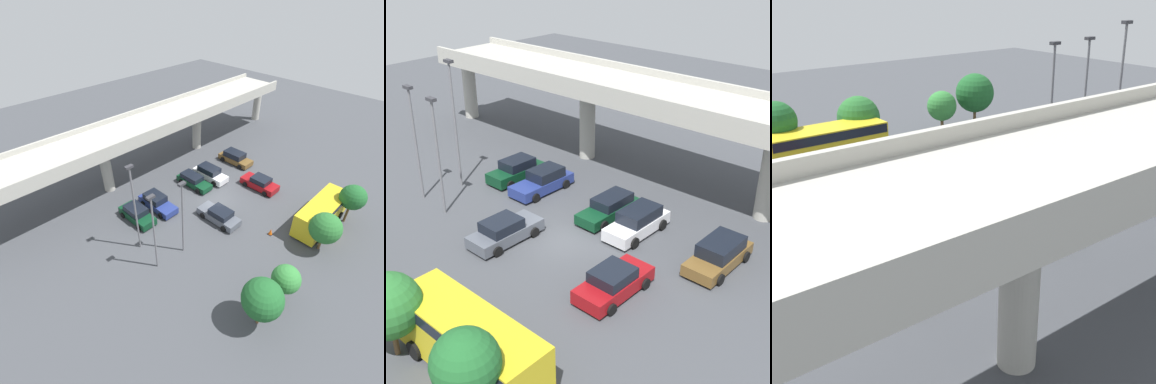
% 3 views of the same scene
% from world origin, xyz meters
% --- Properties ---
extents(ground_plane, '(98.28, 98.28, 0.00)m').
position_xyz_m(ground_plane, '(0.00, 0.00, 0.00)').
color(ground_plane, '#424449').
extents(highway_overpass, '(47.12, 6.35, 7.35)m').
position_xyz_m(highway_overpass, '(0.00, 10.88, 5.98)').
color(highway_overpass, '#ADAAA0').
rests_on(highway_overpass, ground_plane).
extents(parked_car_0, '(2.06, 4.44, 1.62)m').
position_xyz_m(parked_car_0, '(-8.64, 4.04, 0.76)').
color(parked_car_0, '#0C381E').
rests_on(parked_car_0, ground_plane).
extents(parked_car_1, '(2.10, 4.84, 1.63)m').
position_xyz_m(parked_car_1, '(-5.83, 4.05, 0.75)').
color(parked_car_1, navy).
rests_on(parked_car_1, ground_plane).
extents(parked_car_2, '(2.13, 4.71, 1.53)m').
position_xyz_m(parked_car_2, '(-2.60, -2.32, 0.71)').
color(parked_car_2, '#515660').
rests_on(parked_car_2, ground_plane).
extents(parked_car_3, '(1.97, 4.64, 1.46)m').
position_xyz_m(parked_car_3, '(0.16, 4.20, 0.71)').
color(parked_car_3, '#0C381E').
rests_on(parked_car_3, ground_plane).
extents(parked_car_4, '(2.06, 4.67, 1.67)m').
position_xyz_m(parked_car_4, '(2.74, 3.80, 0.80)').
color(parked_car_4, silver).
rests_on(parked_car_4, ground_plane).
extents(parked_car_5, '(2.19, 4.55, 1.53)m').
position_xyz_m(parked_car_5, '(5.48, -1.95, 0.71)').
color(parked_car_5, maroon).
rests_on(parked_car_5, ground_plane).
extents(parked_car_6, '(2.16, 4.73, 1.59)m').
position_xyz_m(parked_car_6, '(8.21, 4.00, 0.76)').
color(parked_car_6, brown).
rests_on(parked_car_6, ground_plane).
extents(shuttle_bus, '(7.73, 2.77, 2.83)m').
position_xyz_m(shuttle_bus, '(4.32, -10.15, 1.69)').
color(shuttle_bus, gold).
rests_on(shuttle_bus, ground_plane).
extents(lamp_post_near_aisle, '(0.70, 0.35, 9.20)m').
position_xyz_m(lamp_post_near_aisle, '(-10.87, 0.61, 5.31)').
color(lamp_post_near_aisle, slate).
rests_on(lamp_post_near_aisle, ground_plane).
extents(lamp_post_mid_lot, '(0.70, 0.35, 7.99)m').
position_xyz_m(lamp_post_mid_lot, '(-11.24, -2.39, 4.68)').
color(lamp_post_mid_lot, slate).
rests_on(lamp_post_mid_lot, ground_plane).
extents(lamp_post_by_overpass, '(0.70, 0.35, 7.87)m').
position_xyz_m(lamp_post_by_overpass, '(-8.25, -2.68, 4.62)').
color(lamp_post_by_overpass, slate).
rests_on(lamp_post_by_overpass, ground_plane).
extents(tree_front_right, '(2.94, 2.94, 4.13)m').
position_xyz_m(tree_front_right, '(1.08, -11.79, 2.66)').
color(tree_front_right, brown).
rests_on(tree_front_right, ground_plane).
extents(tree_front_far_right, '(2.61, 2.61, 4.52)m').
position_xyz_m(tree_front_far_right, '(6.69, -11.93, 3.20)').
color(tree_front_far_right, brown).
rests_on(tree_front_far_right, ground_plane).
extents(traffic_cone, '(0.44, 0.44, 0.70)m').
position_xyz_m(traffic_cone, '(-0.54, -7.42, 0.33)').
color(traffic_cone, black).
rests_on(traffic_cone, ground_plane).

